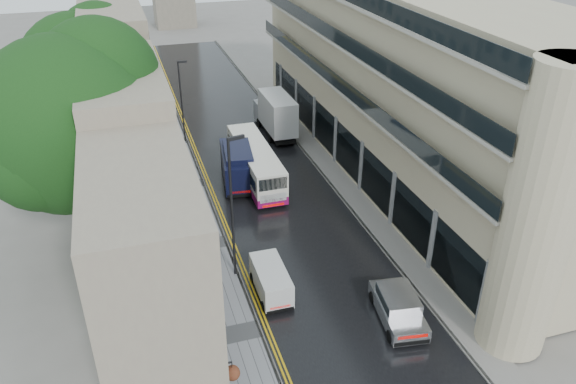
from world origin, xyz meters
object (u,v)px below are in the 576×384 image
navy_van (226,177)px  lamp_post_far (182,103)px  white_lorry (270,122)px  cream_bus (251,181)px  lamp_post_near (232,211)px  white_van (264,298)px  pedestrian (208,256)px  tree_near (73,153)px  tree_far (83,91)px  silver_hatchback (391,329)px

navy_van → lamp_post_far: (-1.49, 10.48, 2.14)m
white_lorry → lamp_post_far: bearing=161.5°
cream_bus → lamp_post_near: 9.60m
cream_bus → navy_van: navy_van is taller
white_van → white_lorry: bearing=74.1°
pedestrian → lamp_post_near: 3.75m
tree_near → cream_bus: tree_near is taller
lamp_post_near → lamp_post_far: bearing=78.4°
cream_bus → white_lorry: white_lorry is taller
tree_far → tree_near: bearing=-91.3°
white_van → navy_van: size_ratio=0.64×
tree_near → cream_bus: (10.92, 4.28, -5.59)m
navy_van → cream_bus: bearing=-21.4°
white_lorry → lamp_post_far: (-7.07, 2.31, 1.72)m
navy_van → lamp_post_far: lamp_post_far is taller
tree_near → white_van: 13.06m
tree_far → cream_bus: 14.58m
silver_hatchback → white_van: bearing=150.7°
silver_hatchback → navy_van: (-4.63, 17.01, 0.65)m
tree_near → cream_bus: 13.00m
white_lorry → lamp_post_far: 7.64m
cream_bus → white_van: (-2.33, -12.00, -0.50)m
tree_far → navy_van: bearing=-41.0°
tree_near → pedestrian: bearing=-27.4°
cream_bus → lamp_post_far: bearing=105.5°
tree_far → lamp_post_near: (7.50, -17.28, -1.87)m
lamp_post_far → white_van: bearing=-85.3°
white_lorry → cream_bus: bearing=-113.9°
tree_near → white_van: tree_near is taller
white_van → navy_van: 12.94m
pedestrian → lamp_post_far: 19.23m
tree_near → white_lorry: (14.87, 13.36, -5.03)m
pedestrian → white_van: bearing=112.8°
pedestrian → navy_van: bearing=-112.2°
lamp_post_near → silver_hatchback: bearing=-62.5°
cream_bus → navy_van: 1.87m
tree_near → white_van: (8.59, -7.72, -6.09)m
cream_bus → tree_near: bearing=-158.4°
white_lorry → silver_hatchback: 25.22m
white_lorry → lamp_post_near: bearing=-112.2°
white_lorry → navy_van: white_lorry is taller
white_lorry → silver_hatchback: white_lorry is taller
silver_hatchback → lamp_post_far: 28.30m
tree_near → silver_hatchback: (13.92, -11.81, -6.11)m
tree_near → silver_hatchback: bearing=-40.3°
lamp_post_near → pedestrian: bearing=133.7°
silver_hatchback → navy_van: size_ratio=0.75×
white_van → pedestrian: (-2.17, 4.39, 0.15)m
tree_far → white_lorry: tree_far is taller
silver_hatchback → pedestrian: 11.33m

